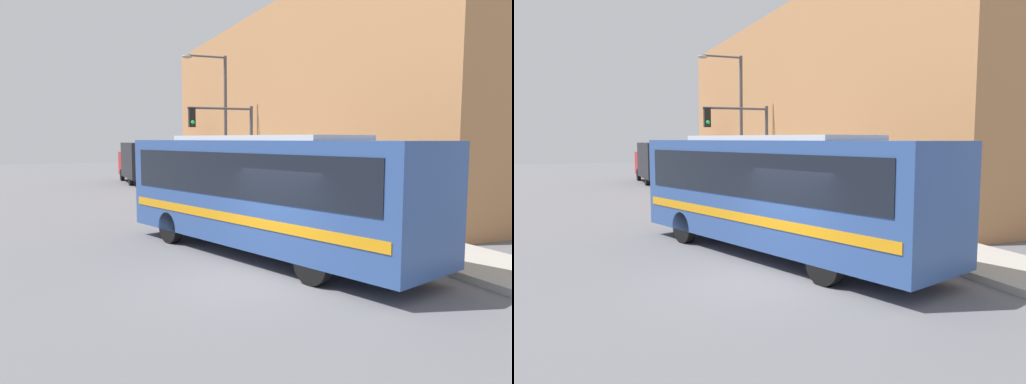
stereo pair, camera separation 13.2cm
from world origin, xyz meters
TOP-DOWN VIEW (x-y plane):
  - ground_plane at (0.00, 0.00)m, footprint 120.00×120.00m
  - sidewalk at (5.81, 20.00)m, footprint 2.61×70.00m
  - building_facade at (10.11, 17.16)m, footprint 6.00×32.32m
  - city_bus at (1.37, 2.16)m, footprint 5.49×10.41m
  - delivery_truck at (2.21, 26.48)m, footprint 2.34×7.26m
  - fire_hydrant at (5.10, 3.50)m, footprint 0.25×0.34m
  - traffic_light_pole at (4.05, 12.64)m, footprint 3.28×0.35m
  - parking_meter at (5.10, 7.75)m, footprint 0.14×0.14m
  - street_lamp at (5.03, 16.75)m, footprint 2.56×0.28m
  - pedestrian_near_corner at (6.42, 12.93)m, footprint 0.34×0.34m

SIDE VIEW (x-z plane):
  - ground_plane at x=0.00m, z-range 0.00..0.00m
  - sidewalk at x=5.81m, z-range 0.00..0.17m
  - fire_hydrant at x=5.10m, z-range 0.17..0.86m
  - pedestrian_near_corner at x=6.42m, z-range 0.18..1.79m
  - parking_meter at x=5.10m, z-range 0.42..1.83m
  - delivery_truck at x=2.21m, z-range 0.14..3.06m
  - city_bus at x=1.37m, z-range 0.25..3.55m
  - traffic_light_pole at x=4.05m, z-range 1.07..5.70m
  - street_lamp at x=5.03m, z-range 0.86..8.51m
  - building_facade at x=10.11m, z-range 0.00..10.31m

